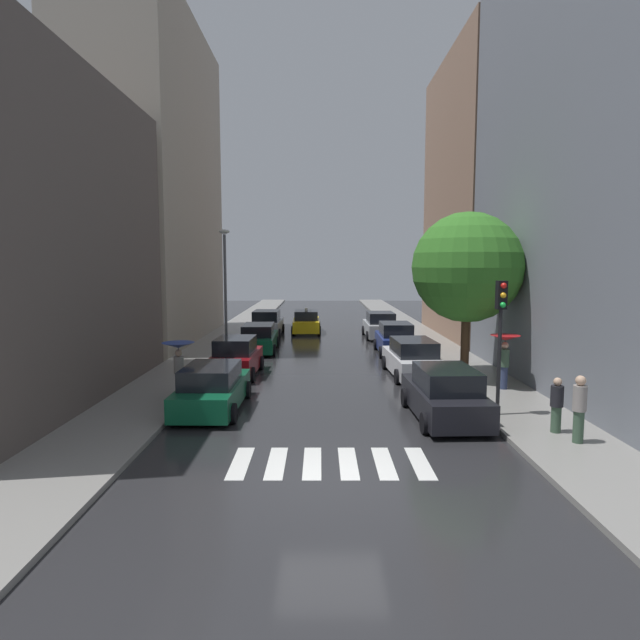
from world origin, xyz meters
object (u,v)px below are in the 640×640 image
(lamp_post_left, at_px, (228,281))
(parked_car_left_nearest, at_px, (215,389))
(parked_car_left_fourth, at_px, (269,324))
(parked_car_right_fourth, at_px, (383,326))
(parked_car_right_nearest, at_px, (447,395))
(pedestrian_by_kerb, at_px, (582,408))
(pedestrian_foreground, at_px, (508,349))
(traffic_light_right_corner, at_px, (504,318))
(street_tree_right, at_px, (470,268))
(parked_car_left_third, at_px, (261,338))
(parked_car_right_second, at_px, (415,359))
(pedestrian_far_side, at_px, (181,355))
(parked_car_left_second, at_px, (239,358))
(parked_car_right_third, at_px, (398,339))
(taxi_midroad, at_px, (309,322))
(pedestrian_near_tree, at_px, (560,404))

(lamp_post_left, bearing_deg, parked_car_left_nearest, -82.30)
(parked_car_left_fourth, xyz_separation_m, parked_car_right_fourth, (7.75, -1.17, -0.00))
(parked_car_right_nearest, bearing_deg, pedestrian_by_kerb, -133.72)
(parked_car_right_fourth, bearing_deg, pedestrian_foreground, -169.57)
(pedestrian_foreground, distance_m, traffic_light_right_corner, 4.12)
(street_tree_right, distance_m, traffic_light_right_corner, 6.02)
(pedestrian_foreground, bearing_deg, parked_car_left_third, 162.71)
(pedestrian_by_kerb, height_order, street_tree_right, street_tree_right)
(parked_car_left_fourth, distance_m, parked_car_right_second, 15.60)
(pedestrian_far_side, distance_m, lamp_post_left, 10.80)
(parked_car_left_fourth, bearing_deg, parked_car_left_second, -178.96)
(parked_car_right_third, height_order, pedestrian_by_kerb, pedestrian_by_kerb)
(taxi_midroad, bearing_deg, parked_car_left_third, 162.45)
(parked_car_left_second, distance_m, street_tree_right, 10.75)
(parked_car_right_nearest, height_order, traffic_light_right_corner, traffic_light_right_corner)
(parked_car_left_nearest, height_order, parked_car_right_fourth, parked_car_right_fourth)
(pedestrian_near_tree, relative_size, street_tree_right, 0.23)
(pedestrian_by_kerb, xyz_separation_m, pedestrian_far_side, (-12.18, 5.23, 0.53))
(parked_car_left_third, relative_size, pedestrian_far_side, 2.45)
(parked_car_right_nearest, xyz_separation_m, parked_car_right_fourth, (0.06, 18.92, 0.01))
(street_tree_right, height_order, traffic_light_right_corner, street_tree_right)
(parked_car_left_fourth, distance_m, parked_car_right_fourth, 7.84)
(parked_car_right_nearest, height_order, pedestrian_near_tree, pedestrian_near_tree)
(pedestrian_near_tree, relative_size, pedestrian_by_kerb, 0.87)
(parked_car_left_nearest, relative_size, parked_car_right_fourth, 1.06)
(pedestrian_by_kerb, bearing_deg, parked_car_right_second, 3.03)
(parked_car_left_nearest, distance_m, traffic_light_right_corner, 9.77)
(parked_car_right_nearest, height_order, lamp_post_left, lamp_post_left)
(parked_car_left_fourth, distance_m, traffic_light_right_corner, 22.30)
(parked_car_right_nearest, distance_m, pedestrian_foreground, 4.82)
(parked_car_left_nearest, distance_m, parked_car_left_fourth, 19.01)
(traffic_light_right_corner, bearing_deg, pedestrian_near_tree, -59.04)
(parked_car_left_third, bearing_deg, parked_car_right_third, -97.39)
(parked_car_left_nearest, xyz_separation_m, pedestrian_far_side, (-1.51, 1.48, 0.91))
(parked_car_left_fourth, relative_size, parked_car_right_third, 1.02)
(pedestrian_by_kerb, height_order, pedestrian_far_side, pedestrian_far_side)
(pedestrian_near_tree, bearing_deg, parked_car_left_second, 8.86)
(parked_car_right_fourth, xyz_separation_m, pedestrian_far_side, (-9.24, -16.36, 0.84))
(parked_car_left_second, bearing_deg, parked_car_right_fourth, -30.81)
(parked_car_right_third, xyz_separation_m, pedestrian_by_kerb, (2.83, -15.12, 0.32))
(taxi_midroad, xyz_separation_m, lamp_post_left, (-4.30, -8.52, 3.27))
(parked_car_left_third, distance_m, parked_car_right_third, 7.69)
(parked_car_left_second, distance_m, parked_car_right_nearest, 10.26)
(parked_car_right_second, bearing_deg, pedestrian_far_side, 110.60)
(parked_car_right_second, relative_size, pedestrian_far_side, 2.48)
(parked_car_right_fourth, distance_m, pedestrian_far_side, 18.80)
(parked_car_left_second, relative_size, parked_car_right_nearest, 0.89)
(parked_car_left_nearest, relative_size, traffic_light_right_corner, 1.11)
(parked_car_right_third, bearing_deg, street_tree_right, -162.89)
(parked_car_left_fourth, relative_size, parked_car_right_nearest, 0.94)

